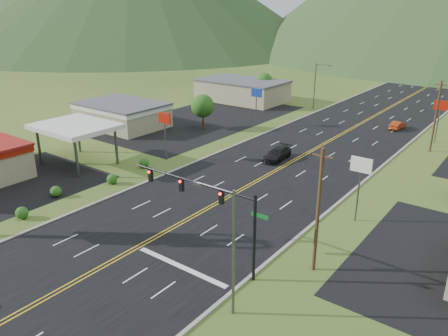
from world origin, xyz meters
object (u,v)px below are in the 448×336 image
Objects in this scene: streetlight_west at (316,83)px; car_dark_mid at (277,154)px; traffic_signal at (211,202)px; streetlight_east at (229,244)px; car_red_far at (398,125)px; gas_canopy at (75,127)px.

streetlight_west is 32.93m from car_dark_mid.
traffic_signal is 6.17m from streetlight_east.
streetlight_west is (-22.86, 60.00, 0.00)m from streetlight_east.
car_dark_mid is at bearing -72.77° from streetlight_west.
traffic_signal is 2.45× the size of car_dark_mid.
streetlight_west is at bearing -12.26° from car_red_far.
streetlight_east reaches higher than car_red_far.
traffic_signal is 1.46× the size of streetlight_west.
gas_canopy is at bearing -143.12° from car_dark_mid.
car_dark_mid is at bearing 77.51° from car_red_far.
traffic_signal is at bearing 139.61° from streetlight_east.
traffic_signal is 29.59m from gas_canopy.
car_dark_mid is at bearing 40.10° from gas_canopy.
car_red_far is (-0.26, 50.29, -4.65)m from traffic_signal.
streetlight_east reaches higher than traffic_signal.
traffic_signal is at bearing -15.70° from gas_canopy.
traffic_signal reaches higher than gas_canopy.
car_red_far is at bearing 95.22° from streetlight_east.
car_red_far is at bearing 90.30° from traffic_signal.
streetlight_east is (4.70, -4.00, -0.15)m from traffic_signal.
streetlight_west reaches higher than car_dark_mid.
traffic_signal is 1.46× the size of streetlight_east.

